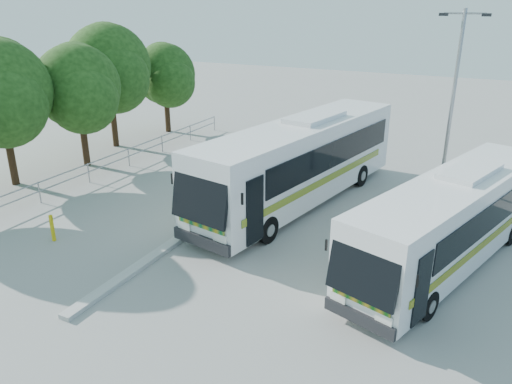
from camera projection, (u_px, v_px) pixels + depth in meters
The scene contains 11 objects.
ground at pixel (237, 249), 18.13m from camera, with size 100.00×100.00×0.00m, color gray.
kerb_divider at pixel (212, 216), 20.73m from camera, with size 0.40×16.00×0.15m, color #B2B2AD.
railing at pixel (102, 163), 25.39m from camera, with size 0.06×22.00×1.00m.
tree_far_b at pixel (0, 91), 22.95m from camera, with size 5.33×5.03×6.96m.
tree_far_c at pixel (79, 87), 25.94m from camera, with size 4.97×4.69×6.49m.
tree_far_d at pixel (109, 67), 29.32m from camera, with size 5.62×5.30×7.33m.
tree_far_e at pixel (166, 74), 33.12m from camera, with size 4.54×4.28×5.92m.
coach_main at pixel (300, 160), 21.69m from camera, with size 4.90×13.17×3.59m.
coach_adjacent at pixel (452, 219), 16.57m from camera, with size 5.37×11.10×3.04m.
lamppost at pixel (453, 99), 21.45m from camera, with size 2.00×0.23×8.19m.
bollard at pixel (52, 228), 18.62m from camera, with size 0.15×0.15×1.04m, color gold.
Camera 1 is at (7.88, -14.14, 8.45)m, focal length 35.00 mm.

